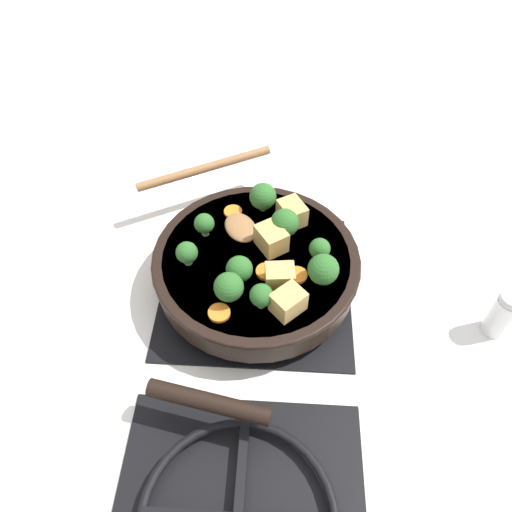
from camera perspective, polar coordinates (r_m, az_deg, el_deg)
ground_plane at (r=0.84m, az=0.00°, el=-3.32°), size 2.40×2.40×0.00m
front_burner_grate at (r=0.83m, az=0.00°, el=-2.82°), size 0.31×0.31×0.03m
skillet_pan at (r=0.79m, az=-0.04°, el=-1.11°), size 0.33×0.43×0.05m
wooden_spoon at (r=0.87m, az=-4.28°, el=7.41°), size 0.23×0.25×0.02m
tofu_cube_center_large at (r=0.82m, az=4.13°, el=4.95°), size 0.05×0.06×0.04m
tofu_cube_near_handle at (r=0.73m, az=2.74°, el=-2.40°), size 0.05×0.04×0.03m
tofu_cube_east_chunk at (r=0.78m, az=1.75°, el=2.02°), size 0.06×0.06×0.04m
tofu_cube_west_chunk at (r=0.70m, az=3.70°, el=-5.25°), size 0.06×0.06×0.04m
broccoli_floret_near_spoon at (r=0.76m, az=7.29°, el=0.58°), size 0.03×0.03×0.04m
broccoli_floret_center_top at (r=0.71m, az=-3.13°, el=-3.58°), size 0.04×0.04×0.05m
broccoli_floret_east_rim at (r=0.83m, az=0.80°, el=6.81°), size 0.04×0.04×0.05m
broccoli_floret_west_rim at (r=0.73m, az=7.70°, el=-1.54°), size 0.05×0.05×0.05m
broccoli_floret_north_edge at (r=0.79m, az=-5.94°, el=3.68°), size 0.03×0.03×0.04m
broccoli_floret_south_cluster at (r=0.76m, az=-7.91°, el=0.36°), size 0.03×0.03×0.04m
broccoli_floret_mid_floret at (r=0.73m, az=-1.92°, el=-1.53°), size 0.04×0.04×0.05m
broccoli_floret_small_inner at (r=0.70m, az=0.62°, el=-4.56°), size 0.03×0.03×0.04m
broccoli_floret_tall_stem at (r=0.79m, az=3.30°, el=3.79°), size 0.05×0.05×0.05m
carrot_slice_orange_thin at (r=0.71m, az=-4.23°, el=-6.49°), size 0.03×0.03×0.01m
carrot_slice_near_center at (r=0.84m, az=-2.65°, el=5.07°), size 0.03×0.03×0.01m
carrot_slice_edge_slice at (r=0.75m, az=4.70°, el=-2.19°), size 0.03×0.03×0.01m
carrot_slice_under_broccoli at (r=0.75m, az=1.22°, el=-1.79°), size 0.03×0.03×0.01m
salt_shaker at (r=0.84m, az=26.31°, el=-5.97°), size 0.04×0.04×0.09m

